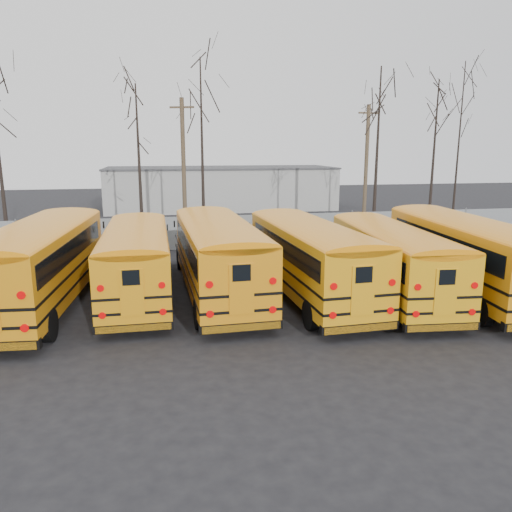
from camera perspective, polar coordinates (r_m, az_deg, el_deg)
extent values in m
plane|color=black|center=(19.20, 1.54, -6.01)|extent=(120.00, 120.00, 0.00)
cube|color=gray|center=(30.47, -3.28, 2.79)|extent=(40.00, 0.04, 2.00)
cube|color=#9D9D99|center=(50.31, -4.06, 7.70)|extent=(22.00, 8.00, 4.00)
cylinder|color=black|center=(17.18, -22.59, -7.33)|extent=(0.38, 1.10, 1.08)
cylinder|color=black|center=(26.24, -22.37, -0.71)|extent=(0.38, 1.10, 1.08)
cylinder|color=black|center=(25.67, -17.14, -0.60)|extent=(0.38, 1.10, 1.08)
cube|color=orange|center=(20.43, -23.51, -0.67)|extent=(3.45, 10.21, 2.53)
cube|color=orange|center=(26.18, -19.68, 0.68)|extent=(2.56, 2.01, 1.08)
cube|color=black|center=(20.12, -23.83, 0.77)|extent=(3.41, 9.14, 0.76)
cube|color=black|center=(21.46, -22.64, -2.16)|extent=(3.63, 12.06, 0.10)
cube|color=black|center=(21.34, -22.76, -0.75)|extent=(3.63, 12.06, 0.10)
cube|color=black|center=(27.12, -19.19, -0.18)|extent=(2.60, 0.41, 0.28)
cylinder|color=#B20505|center=(15.71, -24.93, -7.49)|extent=(0.24, 0.06, 0.24)
cylinder|color=#B20505|center=(15.42, -25.26, -4.09)|extent=(0.24, 0.06, 0.24)
cylinder|color=black|center=(17.76, -17.21, -6.46)|extent=(0.28, 0.98, 0.98)
cylinder|color=black|center=(17.65, -10.03, -6.20)|extent=(0.28, 0.98, 0.98)
cylinder|color=black|center=(25.64, -15.44, -0.63)|extent=(0.28, 0.98, 0.98)
cylinder|color=black|center=(25.56, -10.51, -0.42)|extent=(0.28, 0.98, 0.98)
cube|color=orange|center=(20.42, -13.48, -0.47)|extent=(2.52, 9.10, 2.29)
cube|color=orange|center=(25.81, -13.02, 0.70)|extent=(2.21, 1.68, 0.98)
cube|color=black|center=(20.13, -13.57, 0.83)|extent=(2.55, 8.12, 0.68)
cube|color=black|center=(21.39, -13.31, -1.83)|extent=(2.56, 10.78, 0.09)
cube|color=black|center=(21.28, -13.38, -0.56)|extent=(2.56, 10.78, 0.09)
cube|color=black|center=(16.49, -13.78, -7.90)|extent=(2.50, 0.24, 0.27)
cube|color=black|center=(26.68, -12.92, -0.10)|extent=(2.34, 0.21, 0.25)
cube|color=orange|center=(16.02, -14.01, -4.10)|extent=(0.73, 0.05, 1.51)
cylinder|color=#B20505|center=(16.29, -17.16, -6.53)|extent=(0.22, 0.04, 0.21)
cylinder|color=#B20505|center=(16.19, -10.59, -6.29)|extent=(0.22, 0.04, 0.21)
cylinder|color=#B20505|center=(16.04, -17.36, -3.55)|extent=(0.22, 0.04, 0.21)
cylinder|color=#B20505|center=(15.94, -10.71, -3.30)|extent=(0.22, 0.04, 0.21)
cylinder|color=black|center=(17.09, -6.53, -6.58)|extent=(0.33, 1.06, 1.05)
cylinder|color=black|center=(17.47, 1.28, -6.07)|extent=(0.33, 1.06, 1.05)
cylinder|color=black|center=(25.58, -8.68, -0.26)|extent=(0.33, 1.06, 1.05)
cylinder|color=black|center=(25.84, -3.42, -0.01)|extent=(0.33, 1.06, 1.05)
cube|color=orange|center=(20.17, -4.31, 0.05)|extent=(2.93, 9.86, 2.47)
cube|color=orange|center=(25.93, -6.15, 1.17)|extent=(2.42, 1.86, 1.05)
cube|color=black|center=(19.85, -4.25, 1.48)|extent=(2.94, 8.81, 0.74)
cube|color=black|center=(21.20, -4.63, -1.46)|extent=(3.02, 11.67, 0.09)
cube|color=black|center=(21.08, -4.66, -0.08)|extent=(3.02, 11.67, 0.09)
cube|color=black|center=(15.99, -1.71, -8.05)|extent=(2.70, 0.32, 0.29)
cube|color=black|center=(26.87, -6.33, 0.30)|extent=(2.53, 0.29, 0.27)
cube|color=orange|center=(15.49, -1.66, -3.82)|extent=(0.79, 0.07, 1.63)
cylinder|color=#B20505|center=(15.55, -5.27, -6.64)|extent=(0.23, 0.05, 0.23)
cylinder|color=#B20505|center=(15.91, 1.92, -6.15)|extent=(0.23, 0.05, 0.23)
cylinder|color=#B20505|center=(15.27, -5.34, -3.28)|extent=(0.23, 0.05, 0.23)
cylinder|color=#B20505|center=(15.63, 1.95, -2.86)|extent=(0.23, 0.05, 0.23)
cylinder|color=black|center=(17.00, 6.27, -6.72)|extent=(0.34, 1.04, 1.03)
cylinder|color=black|center=(17.89, 13.33, -6.00)|extent=(0.34, 1.04, 1.03)
cylinder|color=black|center=(24.98, -0.42, -0.45)|extent=(0.34, 1.04, 1.03)
cylinder|color=black|center=(25.60, 4.64, -0.18)|extent=(0.34, 1.04, 1.03)
cube|color=orange|center=(20.08, 6.26, -0.16)|extent=(3.03, 9.67, 2.42)
cube|color=orange|center=(25.50, 1.93, 0.99)|extent=(2.39, 1.86, 1.03)
cube|color=black|center=(19.78, 6.49, 1.24)|extent=(3.02, 8.65, 0.72)
cube|color=black|center=(21.05, 5.41, -1.64)|extent=(3.15, 11.44, 0.09)
cube|color=black|center=(20.94, 5.43, -0.28)|extent=(3.15, 11.44, 0.09)
cube|color=black|center=(16.29, 11.76, -7.97)|extent=(2.64, 0.35, 0.29)
cube|color=black|center=(26.39, 1.45, 0.13)|extent=(2.47, 0.32, 0.27)
cube|color=orange|center=(15.81, 12.13, -3.90)|extent=(0.77, 0.08, 1.59)
cylinder|color=#B20505|center=(15.63, 8.77, -6.73)|extent=(0.23, 0.05, 0.23)
cylinder|color=#B20505|center=(16.45, 15.12, -6.05)|extent=(0.23, 0.05, 0.23)
cylinder|color=#B20505|center=(15.35, 8.89, -3.46)|extent=(0.23, 0.05, 0.23)
cylinder|color=#B20505|center=(16.18, 15.30, -2.93)|extent=(0.23, 0.05, 0.23)
cylinder|color=black|center=(17.77, 15.42, -6.34)|extent=(0.35, 0.99, 0.98)
cylinder|color=black|center=(18.68, 21.75, -5.87)|extent=(0.35, 0.99, 0.98)
cylinder|color=black|center=(25.28, 8.69, -0.50)|extent=(0.35, 0.99, 0.98)
cylinder|color=black|center=(25.92, 13.40, -0.38)|extent=(0.35, 0.99, 0.98)
cube|color=orange|center=(20.71, 15.26, -0.40)|extent=(3.17, 9.24, 2.29)
cube|color=orange|center=(25.79, 10.90, 0.78)|extent=(2.32, 1.83, 0.98)
cube|color=black|center=(20.43, 15.54, 0.88)|extent=(3.13, 8.27, 0.68)
cube|color=black|center=(21.62, 14.37, -1.74)|extent=(3.34, 10.91, 0.09)
cube|color=black|center=(21.51, 14.44, -0.48)|extent=(3.34, 10.91, 0.09)
cube|color=black|center=(17.14, 20.42, -7.56)|extent=(2.51, 0.42, 0.27)
cube|color=black|center=(26.63, 10.37, -0.01)|extent=(2.35, 0.39, 0.25)
cube|color=orange|center=(16.70, 20.88, -3.89)|extent=(0.73, 0.10, 1.51)
cylinder|color=#B20505|center=(16.50, 17.82, -6.35)|extent=(0.22, 0.06, 0.21)
cylinder|color=#B20505|center=(17.32, 23.47, -5.90)|extent=(0.22, 0.06, 0.21)
cylinder|color=#B20505|center=(16.24, 18.03, -3.41)|extent=(0.22, 0.06, 0.21)
cylinder|color=#B20505|center=(17.08, 23.72, -3.10)|extent=(0.22, 0.06, 0.21)
cylinder|color=black|center=(18.90, 24.52, -5.76)|extent=(0.38, 1.09, 1.07)
cylinder|color=black|center=(26.69, 14.79, 0.01)|extent=(0.38, 1.09, 1.07)
cylinder|color=black|center=(27.65, 19.46, 0.13)|extent=(0.38, 1.09, 1.07)
cube|color=orange|center=(22.09, 22.97, 0.24)|extent=(3.44, 10.10, 2.51)
cube|color=orange|center=(27.38, 16.93, 1.33)|extent=(2.53, 2.00, 1.07)
cube|color=black|center=(21.80, 23.36, 1.56)|extent=(3.39, 9.04, 0.75)
cube|color=black|center=(23.02, 21.72, -1.17)|extent=(3.61, 11.93, 0.10)
cube|color=black|center=(22.91, 21.83, 0.13)|extent=(3.61, 11.93, 0.10)
cube|color=black|center=(28.26, 16.19, 0.49)|extent=(2.57, 0.41, 0.28)
cylinder|color=#4D3D2B|center=(34.25, -8.26, 9.80)|extent=(0.29, 0.29, 9.21)
cube|color=#4D3D2B|center=(34.31, -8.47, 16.47)|extent=(1.59, 0.65, 0.12)
cylinder|color=brown|center=(38.52, 12.47, 9.81)|extent=(0.28, 0.28, 9.08)
cube|color=brown|center=(38.56, 12.75, 15.66)|extent=(1.62, 0.32, 0.12)
cone|color=black|center=(34.63, -13.21, 10.35)|extent=(0.26, 0.26, 10.07)
cone|color=black|center=(34.27, -6.17, 11.98)|extent=(0.26, 0.26, 11.73)
cone|color=black|center=(34.64, 13.65, 11.20)|extent=(0.26, 0.26, 11.12)
cone|color=black|center=(37.92, 19.62, 10.51)|extent=(0.26, 0.26, 10.59)
cone|color=black|center=(41.22, 22.13, 11.51)|extent=(0.26, 0.26, 12.16)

